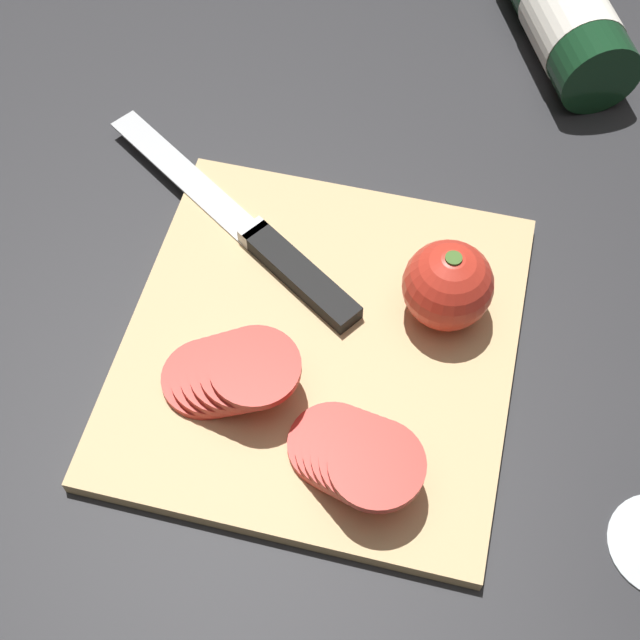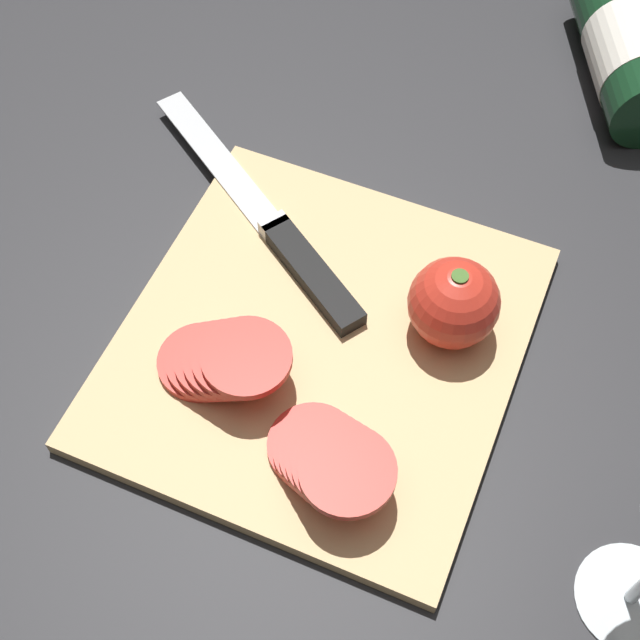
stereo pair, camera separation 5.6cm
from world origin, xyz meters
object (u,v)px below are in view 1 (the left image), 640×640
(tomato_slice_stack_far, at_px, (354,455))
(knife, at_px, (275,253))
(wine_bottle, at_px, (562,8))
(whole_tomato, at_px, (448,285))
(tomato_slice_stack_near, at_px, (230,373))

(tomato_slice_stack_far, bearing_deg, knife, -148.17)
(wine_bottle, distance_m, knife, 0.38)
(knife, height_order, tomato_slice_stack_far, tomato_slice_stack_far)
(tomato_slice_stack_far, bearing_deg, wine_bottle, 169.27)
(tomato_slice_stack_far, bearing_deg, whole_tomato, 164.65)
(whole_tomato, height_order, knife, whole_tomato)
(wine_bottle, height_order, whole_tomato, whole_tomato)
(whole_tomato, distance_m, knife, 0.14)
(wine_bottle, relative_size, tomato_slice_stack_far, 3.01)
(tomato_slice_stack_near, xyz_separation_m, tomato_slice_stack_far, (0.04, 0.10, 0.00))
(wine_bottle, distance_m, whole_tomato, 0.35)
(tomato_slice_stack_far, bearing_deg, tomato_slice_stack_near, -112.02)
(wine_bottle, relative_size, tomato_slice_stack_near, 2.84)
(wine_bottle, distance_m, tomato_slice_stack_far, 0.50)
(knife, distance_m, tomato_slice_stack_near, 0.12)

